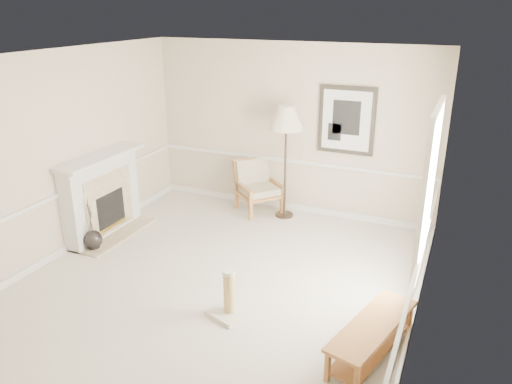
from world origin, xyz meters
TOP-DOWN VIEW (x-y plane):
  - ground at (0.00, 0.00)m, footprint 5.50×5.50m
  - room at (0.14, 0.08)m, footprint 5.04×5.54m
  - fireplace at (-2.34, 0.60)m, footprint 0.64×1.64m
  - floor_vase at (-2.15, 0.07)m, footprint 0.28×0.28m
  - armchair at (-0.52, 2.47)m, footprint 0.99×0.99m
  - floor_lamp at (0.04, 2.40)m, footprint 0.75×0.75m
  - bench at (2.15, -0.69)m, footprint 0.75×1.42m
  - scratching_post at (0.47, -0.63)m, footprint 0.53×0.53m

SIDE VIEW (x-z plane):
  - ground at x=0.00m, z-range 0.00..0.00m
  - floor_vase at x=-2.15m, z-range -0.26..0.56m
  - scratching_post at x=0.47m, z-range -0.11..0.48m
  - bench at x=2.15m, z-range 0.06..0.45m
  - armchair at x=-0.52m, z-range 0.03..0.94m
  - fireplace at x=-2.34m, z-range -0.01..1.30m
  - floor_lamp at x=0.04m, z-range 0.72..2.64m
  - room at x=0.14m, z-range 0.41..3.33m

